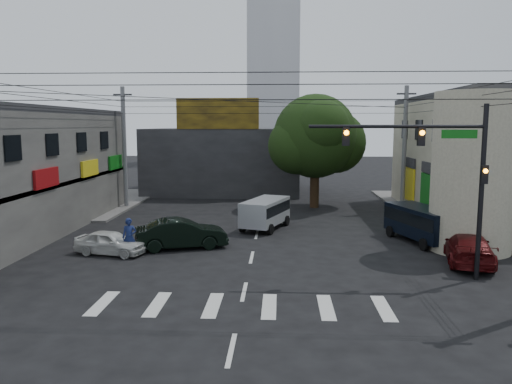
# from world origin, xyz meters

# --- Properties ---
(ground) EXTENTS (160.00, 160.00, 0.00)m
(ground) POSITION_xyz_m (0.00, 0.00, 0.00)
(ground) COLOR black
(ground) RESTS_ON ground
(sidewalk_far_left) EXTENTS (16.00, 16.00, 0.15)m
(sidewalk_far_left) POSITION_xyz_m (-18.00, 18.00, 0.07)
(sidewalk_far_left) COLOR #514F4C
(sidewalk_far_left) RESTS_ON ground
(sidewalk_far_right) EXTENTS (16.00, 16.00, 0.15)m
(sidewalk_far_right) POSITION_xyz_m (18.00, 18.00, 0.07)
(sidewalk_far_right) COLOR #514F4C
(sidewalk_far_right) RESTS_ON ground
(corner_column) EXTENTS (4.00, 4.00, 8.00)m
(corner_column) POSITION_xyz_m (11.00, 4.00, 4.00)
(corner_column) COLOR gray
(corner_column) RESTS_ON ground
(building_far) EXTENTS (14.00, 10.00, 6.00)m
(building_far) POSITION_xyz_m (-4.00, 26.00, 3.00)
(building_far) COLOR #232326
(building_far) RESTS_ON ground
(billboard) EXTENTS (7.00, 0.30, 2.60)m
(billboard) POSITION_xyz_m (-4.00, 21.10, 7.30)
(billboard) COLOR olive
(billboard) RESTS_ON building_far
(tower_distant) EXTENTS (9.00, 9.00, 44.00)m
(tower_distant) POSITION_xyz_m (0.00, 70.00, 22.00)
(tower_distant) COLOR silver
(tower_distant) RESTS_ON ground
(street_tree) EXTENTS (6.40, 6.40, 8.70)m
(street_tree) POSITION_xyz_m (4.00, 17.00, 5.47)
(street_tree) COLOR black
(street_tree) RESTS_ON ground
(traffic_gantry) EXTENTS (7.10, 0.35, 7.20)m
(traffic_gantry) POSITION_xyz_m (7.82, -1.00, 4.83)
(traffic_gantry) COLOR black
(traffic_gantry) RESTS_ON ground
(utility_pole_far_left) EXTENTS (0.32, 0.32, 9.20)m
(utility_pole_far_left) POSITION_xyz_m (-10.50, 16.00, 4.60)
(utility_pole_far_left) COLOR #59595B
(utility_pole_far_left) RESTS_ON ground
(utility_pole_far_right) EXTENTS (0.32, 0.32, 9.20)m
(utility_pole_far_right) POSITION_xyz_m (10.50, 16.00, 4.60)
(utility_pole_far_right) COLOR #59595B
(utility_pole_far_right) RESTS_ON ground
(dark_sedan) EXTENTS (4.31, 5.63, 1.55)m
(dark_sedan) POSITION_xyz_m (-3.75, 3.65, 0.77)
(dark_sedan) COLOR black
(dark_sedan) RESTS_ON ground
(white_compact) EXTENTS (2.97, 4.15, 1.20)m
(white_compact) POSITION_xyz_m (-7.01, 2.24, 0.60)
(white_compact) COLOR silver
(white_compact) RESTS_ON ground
(maroon_sedan) EXTENTS (3.94, 5.60, 1.39)m
(maroon_sedan) POSITION_xyz_m (10.06, 1.50, 0.69)
(maroon_sedan) COLOR #40090A
(maroon_sedan) RESTS_ON ground
(silver_minivan) EXTENTS (5.35, 4.45, 1.82)m
(silver_minivan) POSITION_xyz_m (0.44, 8.72, 0.91)
(silver_minivan) COLOR #B1B4BA
(silver_minivan) RESTS_ON ground
(navy_van) EXTENTS (5.91, 4.68, 1.93)m
(navy_van) POSITION_xyz_m (9.05, 5.57, 0.96)
(navy_van) COLOR black
(navy_van) RESTS_ON ground
(traffic_officer) EXTENTS (0.86, 0.72, 1.86)m
(traffic_officer) POSITION_xyz_m (-5.99, 2.05, 0.93)
(traffic_officer) COLOR #16214F
(traffic_officer) RESTS_ON ground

